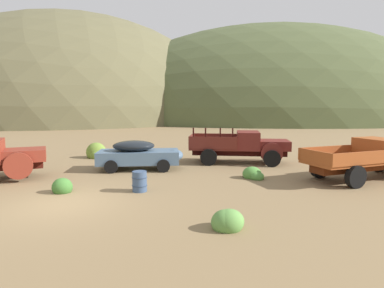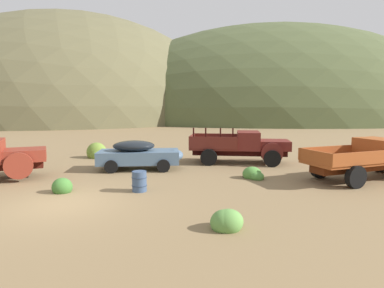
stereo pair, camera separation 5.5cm
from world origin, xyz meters
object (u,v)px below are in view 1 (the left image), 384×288
at_px(car_chalk_blue, 141,154).
at_px(truck_oxide_orange, 376,157).
at_px(truck_oxblood, 246,146).
at_px(oil_drum_by_truck, 140,181).

relative_size(car_chalk_blue, truck_oxide_orange, 0.67).
distance_m(truck_oxblood, oil_drum_by_truck, 8.33).
bearing_deg(truck_oxide_orange, truck_oxblood, 122.35).
bearing_deg(truck_oxblood, car_chalk_blue, -155.69).
xyz_separation_m(car_chalk_blue, truck_oxblood, (6.14, 1.33, 0.18)).
bearing_deg(truck_oxide_orange, oil_drum_by_truck, 171.05).
height_order(car_chalk_blue, oil_drum_by_truck, car_chalk_blue).
relative_size(truck_oxide_orange, oil_drum_by_truck, 8.19).
relative_size(car_chalk_blue, oil_drum_by_truck, 5.52).
height_order(truck_oxblood, truck_oxide_orange, truck_oxblood).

